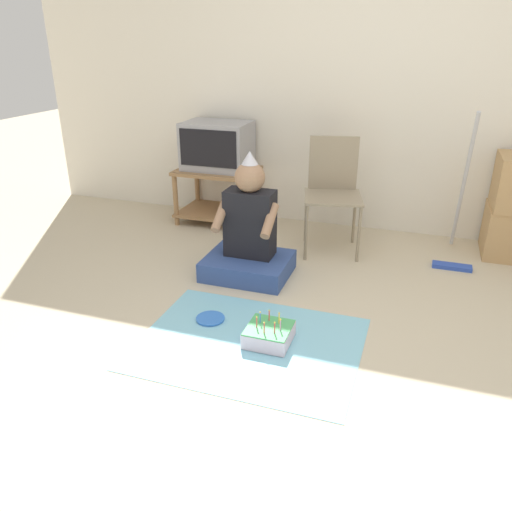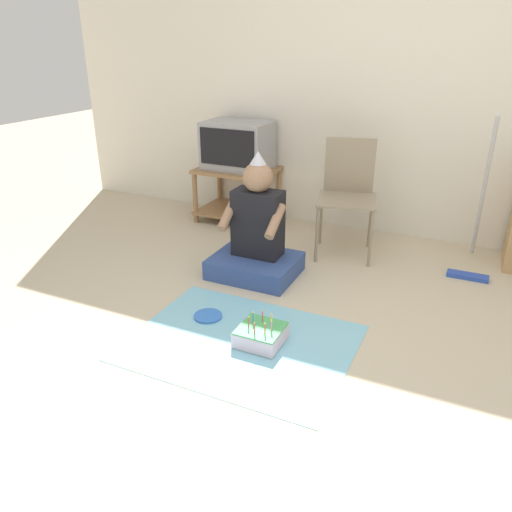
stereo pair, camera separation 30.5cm
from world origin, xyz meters
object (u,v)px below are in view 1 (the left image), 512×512
person_seated (249,238)px  paper_plate (210,318)px  birthday_cake (269,334)px  tv (217,146)px  dust_mop (458,222)px  folding_chair (333,186)px

person_seated → paper_plate: 0.74m
birthday_cake → person_seated: bearing=116.6°
tv → dust_mop: size_ratio=0.51×
folding_chair → dust_mop: 0.97m
dust_mop → paper_plate: dust_mop is taller
tv → folding_chair: (1.10, -0.31, -0.19)m
birthday_cake → paper_plate: birthday_cake is taller
tv → dust_mop: 2.11m
folding_chair → person_seated: person_seated is taller
dust_mop → folding_chair: bearing=180.0°
birthday_cake → dust_mop: bearing=56.3°
person_seated → folding_chair: bearing=56.7°
dust_mop → birthday_cake: dust_mop is taller
tv → paper_plate: tv is taller
dust_mop → tv: bearing=171.4°
folding_chair → paper_plate: size_ratio=5.03×
dust_mop → paper_plate: bearing=-135.5°
person_seated → birthday_cake: person_seated is taller
tv → folding_chair: tv is taller
tv → dust_mop: bearing=-8.6°
tv → folding_chair: size_ratio=0.66×
dust_mop → paper_plate: size_ratio=6.52×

